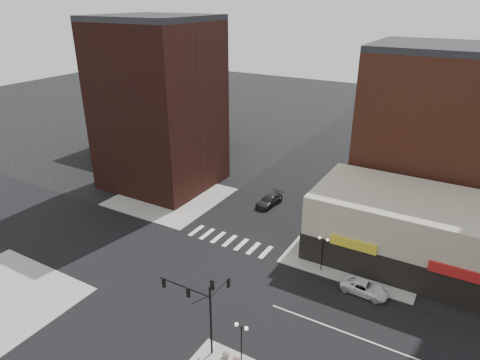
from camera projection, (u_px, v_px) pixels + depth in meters
The scene contains 14 objects.
ground at pixel (191, 275), 46.98m from camera, with size 240.00×240.00×0.00m, color black.
road_ew at pixel (191, 275), 46.98m from camera, with size 200.00×14.00×0.02m, color black.
road_ns at pixel (191, 275), 46.98m from camera, with size 14.00×200.00×0.02m, color black.
sidewalk_nw at pixel (171, 197), 65.17m from camera, with size 15.00×15.00×0.12m, color gray.
sidewalk_ne at pixel (359, 249), 51.74m from camera, with size 15.00×15.00×0.12m, color gray.
building_nw at pixel (159, 107), 65.49m from camera, with size 16.00×15.00×25.00m, color #391812.
building_nw_low at pixel (162, 115), 86.37m from camera, with size 20.00×18.00×12.00m, color #391812.
building_ne_midrise at pixel (433, 136), 57.21m from camera, with size 18.00×15.00×22.00m, color brown.
building_ne_row at pixel (421, 238), 47.84m from camera, with size 24.20×12.20×8.00m.
traffic_signal at pixel (203, 301), 35.46m from camera, with size 5.59×3.09×7.77m.
street_lamp_se_a at pixel (241, 334), 34.24m from camera, with size 1.22×0.32×4.16m.
street_lamp_ne at pixel (323, 245), 46.47m from camera, with size 1.22×0.32×4.16m.
white_suv at pixel (365, 288), 43.89m from camera, with size 2.23×4.83×1.34m, color white.
dark_sedan_north at pixel (269, 200), 62.43m from camera, with size 2.08×5.12×1.48m, color black.
Camera 1 is at (24.28, -30.96, 28.25)m, focal length 32.00 mm.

